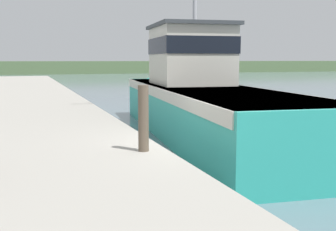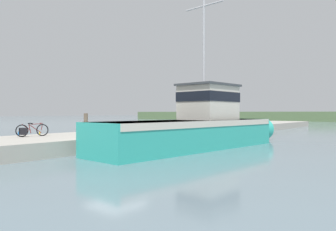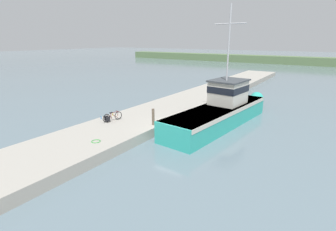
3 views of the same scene
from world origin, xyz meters
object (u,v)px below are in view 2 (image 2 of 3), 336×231
at_px(water_bottle_by_bike, 40,133).
at_px(water_bottle_on_curb, 19,134).
at_px(bicycle_touring, 29,130).
at_px(fishing_boat_main, 199,126).
at_px(mooring_post, 86,126).

bearing_deg(water_bottle_by_bike, water_bottle_on_curb, -95.46).
relative_size(bicycle_touring, water_bottle_on_curb, 7.41).
bearing_deg(fishing_boat_main, mooring_post, -116.63).
relative_size(fishing_boat_main, water_bottle_on_curb, 65.15).
height_order(fishing_boat_main, water_bottle_on_curb, fishing_boat_main).
bearing_deg(bicycle_touring, mooring_post, 31.70).
height_order(bicycle_touring, water_bottle_on_curb, bicycle_touring).
relative_size(fishing_boat_main, bicycle_touring, 8.79).
bearing_deg(fishing_boat_main, water_bottle_by_bike, -139.98).
distance_m(water_bottle_on_curb, water_bottle_by_bike, 1.24).
relative_size(mooring_post, water_bottle_on_curb, 5.49).
bearing_deg(mooring_post, water_bottle_by_bike, 179.01).
bearing_deg(bicycle_touring, fishing_boat_main, 56.97).
height_order(fishing_boat_main, mooring_post, fishing_boat_main).
bearing_deg(mooring_post, fishing_boat_main, 57.58).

